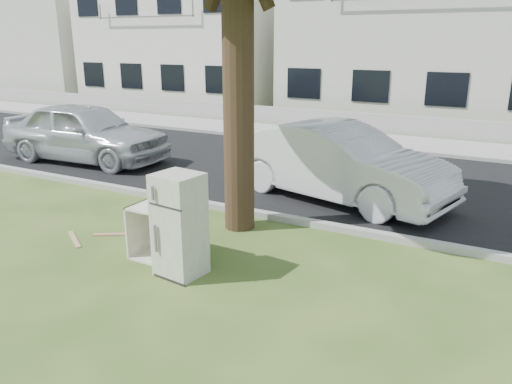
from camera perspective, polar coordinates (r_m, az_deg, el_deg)
The scene contains 16 objects.
ground at distance 7.59m, azimuth -6.10°, elevation -8.77°, with size 120.00×120.00×0.00m, color #354C1B.
road at distance 12.69m, azimuth 9.25°, elevation 1.77°, with size 120.00×7.00×0.01m, color black.
kerb_near at distance 9.55m, azimuth 2.17°, elevation -3.16°, with size 120.00×0.18×0.12m, color gray.
kerb_far at distance 16.00m, azimuth 13.47°, elevation 4.66°, with size 120.00×0.18×0.12m, color gray.
sidewalk at distance 17.38m, azimuth 14.74°, elevation 5.54°, with size 120.00×2.80×0.01m, color gray.
low_wall at distance 18.86m, azimuth 16.01°, elevation 7.38°, with size 120.00×0.15×0.70m, color gray.
townhouse_left at distance 28.06m, azimuth -6.65°, elevation 17.37°, with size 10.20×8.16×7.04m.
townhouse_center at distance 23.45m, azimuth 19.48°, elevation 17.14°, with size 11.22×8.16×7.44m.
filler_left at distance 38.11m, azimuth -24.44°, elevation 15.41°, with size 16.00×9.00×6.40m, color beige.
fridge at distance 7.22m, azimuth -8.74°, elevation -3.76°, with size 0.62×0.58×1.51m, color #BDB7AA.
cabinet at distance 7.86m, azimuth -10.16°, elevation -4.68°, with size 1.08×0.67×0.84m, color white.
plank_a at distance 9.10m, azimuth -14.51°, elevation -4.68°, with size 1.18×0.10×0.02m, color #A2724E.
plank_b at distance 9.15m, azimuth -20.04°, elevation -5.09°, with size 0.81×0.08×0.02m, color tan.
plank_c at distance 9.21m, azimuth -10.87°, elevation -4.16°, with size 0.84×0.09×0.02m, color tan.
car_center at distance 10.72m, azimuth 9.32°, elevation 3.38°, with size 1.71×4.90×1.61m, color silver.
car_left at distance 14.78m, azimuth -18.93°, elevation 6.49°, with size 1.95×4.86×1.66m, color #ABAEB2.
Camera 1 is at (3.91, -5.61, 3.29)m, focal length 35.00 mm.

